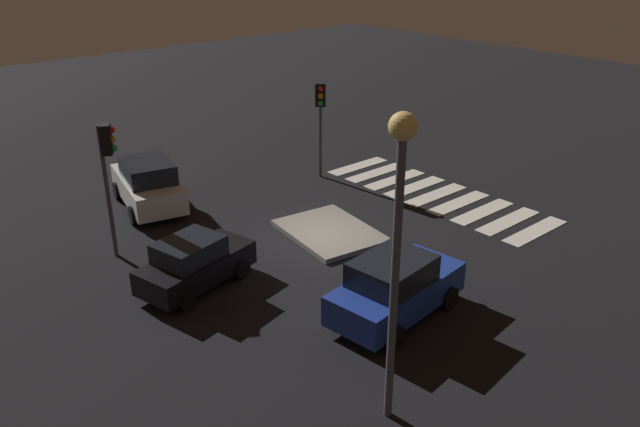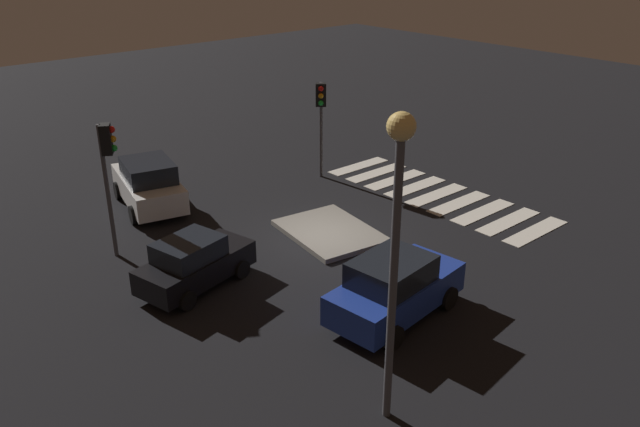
# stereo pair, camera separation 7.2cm
# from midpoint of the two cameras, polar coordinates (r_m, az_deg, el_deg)

# --- Properties ---
(ground_plane) EXTENTS (80.00, 80.00, 0.00)m
(ground_plane) POSITION_cam_midpoint_polar(r_m,az_deg,el_deg) (22.58, -0.09, -2.32)
(ground_plane) COLOR black
(traffic_island) EXTENTS (4.05, 3.27, 0.18)m
(traffic_island) POSITION_cam_midpoint_polar(r_m,az_deg,el_deg) (22.94, 0.79, -1.63)
(traffic_island) COLOR gray
(traffic_island) RESTS_ON ground
(car_black) EXTENTS (2.38, 3.95, 1.62)m
(car_black) POSITION_cam_midpoint_polar(r_m,az_deg,el_deg) (19.73, -11.17, -4.33)
(car_black) COLOR black
(car_black) RESTS_ON ground
(car_white) EXTENTS (4.74, 2.85, 1.95)m
(car_white) POSITION_cam_midpoint_polar(r_m,az_deg,el_deg) (25.73, -15.09, 2.53)
(car_white) COLOR silver
(car_white) RESTS_ON ground
(car_blue) EXTENTS (2.41, 4.46, 1.87)m
(car_blue) POSITION_cam_midpoint_polar(r_m,az_deg,el_deg) (17.97, 6.61, -6.55)
(car_blue) COLOR #1E389E
(car_blue) RESTS_ON ground
(traffic_light_east) EXTENTS (0.53, 0.54, 4.17)m
(traffic_light_east) POSITION_cam_midpoint_polar(r_m,az_deg,el_deg) (27.29, -0.04, 9.44)
(traffic_light_east) COLOR #47474C
(traffic_light_east) RESTS_ON ground
(traffic_light_north) EXTENTS (0.54, 0.53, 4.51)m
(traffic_light_north) POSITION_cam_midpoint_polar(r_m,az_deg,el_deg) (21.26, -18.45, 4.67)
(traffic_light_north) COLOR #47474C
(traffic_light_north) RESTS_ON ground
(street_lamp) EXTENTS (0.56, 0.56, 6.97)m
(street_lamp) POSITION_cam_midpoint_polar(r_m,az_deg,el_deg) (12.57, 6.78, -0.54)
(street_lamp) COLOR #47474C
(street_lamp) RESTS_ON ground
(crosswalk_near) EXTENTS (9.90, 3.20, 0.02)m
(crosswalk_near) POSITION_cam_midpoint_polar(r_m,az_deg,el_deg) (26.77, 10.18, 1.65)
(crosswalk_near) COLOR silver
(crosswalk_near) RESTS_ON ground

